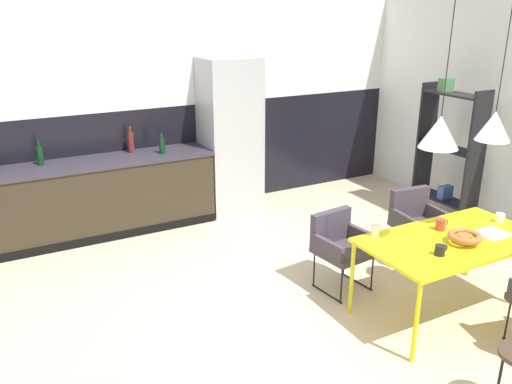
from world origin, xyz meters
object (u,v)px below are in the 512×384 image
object	(u,v)px
open_shelf_unit	(448,150)
bottle_spice_small	(162,145)
fruit_bowl	(465,237)
mug_short_terracotta	(376,230)
open_book	(492,234)
mug_glass_clear	(440,250)
bottle_vinegar_dark	(40,155)
dining_table	(452,243)
mug_white_ceramic	(441,224)
bottle_wine_green	(131,142)
refrigerator_column	(230,136)
pendant_lamp_over_table_far	(494,126)
pendant_lamp_over_table_near	(440,132)
mug_wide_latte	(500,218)
armchair_near_window	(339,240)
armchair_by_stool	(416,216)

from	to	relation	value
open_shelf_unit	bottle_spice_small	bearing A→B (deg)	-114.81
fruit_bowl	mug_short_terracotta	bearing A→B (deg)	139.37
open_book	open_shelf_unit	xyz separation A→B (m)	(1.33, 1.77, 0.17)
mug_glass_clear	bottle_vinegar_dark	size ratio (longest dim) A/B	0.42
bottle_spice_small	bottle_vinegar_dark	xyz separation A→B (m)	(-1.36, 0.17, 0.01)
dining_table	mug_white_ceramic	size ratio (longest dim) A/B	11.74
dining_table	bottle_wine_green	xyz separation A→B (m)	(-1.82, 3.38, 0.36)
refrigerator_column	pendant_lamp_over_table_far	xyz separation A→B (m)	(0.88, -3.21, 0.67)
mug_short_terracotta	pendant_lamp_over_table_near	bearing A→B (deg)	-57.14
dining_table	mug_wide_latte	xyz separation A→B (m)	(0.66, 0.06, 0.09)
dining_table	mug_wide_latte	distance (m)	0.67
armchair_near_window	bottle_spice_small	xyz separation A→B (m)	(-0.96, 2.31, 0.53)
mug_white_ceramic	fruit_bowl	bearing A→B (deg)	-98.37
mug_glass_clear	open_shelf_unit	xyz separation A→B (m)	(2.04, 1.84, 0.13)
pendant_lamp_over_table_far	open_shelf_unit	bearing A→B (deg)	50.03
refrigerator_column	bottle_vinegar_dark	world-z (taller)	refrigerator_column
refrigerator_column	mug_glass_clear	bearing A→B (deg)	-86.07
armchair_by_stool	mug_white_ceramic	xyz separation A→B (m)	(-0.47, -0.76, 0.28)
bottle_wine_green	pendant_lamp_over_table_near	distance (m)	3.76
fruit_bowl	mug_wide_latte	xyz separation A→B (m)	(0.66, 0.18, -0.02)
armchair_near_window	mug_glass_clear	bearing A→B (deg)	95.03
mug_white_ceramic	open_shelf_unit	xyz separation A→B (m)	(1.66, 1.48, 0.12)
bottle_wine_green	refrigerator_column	bearing A→B (deg)	-7.48
mug_wide_latte	open_book	bearing A→B (deg)	-151.23
armchair_near_window	mug_glass_clear	world-z (taller)	mug_glass_clear
armchair_near_window	open_shelf_unit	xyz separation A→B (m)	(2.26, 0.83, 0.42)
pendant_lamp_over_table_near	pendant_lamp_over_table_far	world-z (taller)	same
mug_white_ceramic	mug_wide_latte	xyz separation A→B (m)	(0.62, -0.12, -0.01)
refrigerator_column	bottle_wine_green	bearing A→B (deg)	172.52
refrigerator_column	pendant_lamp_over_table_far	bearing A→B (deg)	-74.60
mug_glass_clear	open_book	bearing A→B (deg)	6.24
fruit_bowl	mug_short_terracotta	world-z (taller)	mug_short_terracotta
dining_table	fruit_bowl	bearing A→B (deg)	-88.86
pendant_lamp_over_table_far	fruit_bowl	bearing A→B (deg)	-158.66
mug_wide_latte	bottle_wine_green	bearing A→B (deg)	126.82
mug_wide_latte	bottle_wine_green	world-z (taller)	bottle_wine_green
mug_short_terracotta	pendant_lamp_over_table_far	world-z (taller)	pendant_lamp_over_table_far
refrigerator_column	fruit_bowl	xyz separation A→B (m)	(0.57, -3.33, -0.21)
bottle_spice_small	open_shelf_unit	world-z (taller)	open_shelf_unit
pendant_lamp_over_table_far	refrigerator_column	bearing A→B (deg)	105.40
dining_table	mug_white_ceramic	world-z (taller)	mug_white_ceramic
refrigerator_column	open_shelf_unit	bearing A→B (deg)	-34.16
pendant_lamp_over_table_far	pendant_lamp_over_table_near	bearing A→B (deg)	-179.04
armchair_near_window	mug_short_terracotta	distance (m)	0.57
mug_white_ceramic	open_shelf_unit	distance (m)	2.23
dining_table	pendant_lamp_over_table_far	distance (m)	1.03
open_shelf_unit	pendant_lamp_over_table_near	bearing A→B (deg)	-50.37
bottle_spice_small	mug_glass_clear	bearing A→B (deg)	-70.65
open_book	bottle_spice_small	xyz separation A→B (m)	(-1.88, 3.25, 0.28)
dining_table	mug_wide_latte	bearing A→B (deg)	5.44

